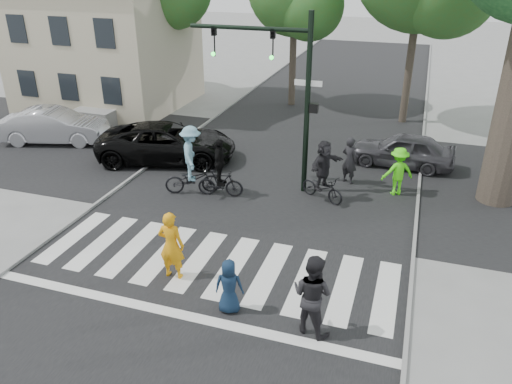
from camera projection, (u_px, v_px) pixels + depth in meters
The scene contains 19 objects.
ground at pixel (200, 285), 12.55m from camera, with size 120.00×120.00×0.00m, color gray.
road_stem at pixel (261, 200), 16.83m from camera, with size 10.00×70.00×0.01m, color black.
road_cross at pixel (284, 167), 19.40m from camera, with size 70.00×10.00×0.01m, color black.
curb_left at pixel (129, 180), 18.24m from camera, with size 0.10×70.00×0.10m, color gray.
curb_right at pixel (416, 222), 15.38m from camera, with size 0.10×70.00×0.10m, color gray.
crosswalk at pixel (210, 270), 13.11m from camera, with size 10.00×3.85×0.01m.
traffic_signal at pixel (283, 78), 16.07m from camera, with size 4.45×0.29×6.00m.
house at pixel (105, 32), 26.12m from camera, with size 8.40×8.10×8.82m.
pedestrian_woman at pixel (171, 245), 12.49m from camera, with size 0.68×0.44×1.86m, color orange.
pedestrian_child at pixel (229, 286), 11.36m from camera, with size 0.66×0.43×1.36m, color #11243C.
pedestrian_adult at pixel (312, 295), 10.64m from camera, with size 0.93×0.72×1.91m, color black.
cyclist_left at pixel (192, 165), 16.94m from camera, with size 2.00×1.41×2.40m.
cyclist_mid at pixel (220, 173), 16.80m from camera, with size 1.61×1.00×2.04m.
cyclist_right at pixel (323, 174), 16.49m from camera, with size 1.74×1.60×2.10m.
car_suv at pixel (167, 143), 19.77m from camera, with size 2.49×5.40×1.50m, color black.
car_silver at pixel (54, 126), 21.69m from camera, with size 1.59×4.55×1.50m, color #B8B8BD.
car_grey at pixel (403, 150), 19.29m from camera, with size 1.56×3.88×1.32m, color #3C3A3F.
bystander_hivis at pixel (398, 171), 16.92m from camera, with size 1.09×0.63×1.69m, color #4CFF15.
bystander_dark at pixel (350, 160), 17.78m from camera, with size 0.63×0.41×1.73m, color black.
Camera 1 is at (4.57, -9.34, 7.54)m, focal length 35.00 mm.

